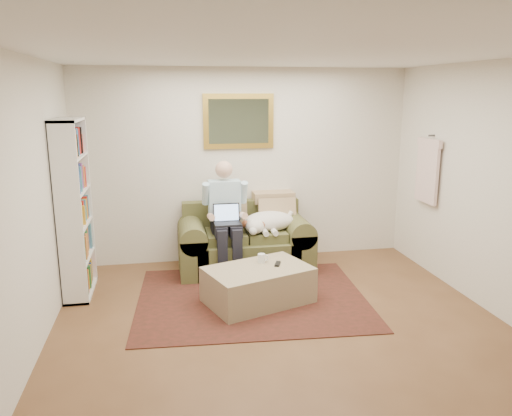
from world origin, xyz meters
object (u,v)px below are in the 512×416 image
object	(u,v)px
seated_man	(226,220)
ottoman	(258,285)
coffee_mug	(261,258)
sofa	(245,247)
sleeping_dog	(269,221)
laptop	(227,218)
bookshelf	(74,209)

from	to	relation	value
seated_man	ottoman	size ratio (longest dim) A/B	1.30
coffee_mug	sofa	bearing A→B (deg)	92.34
ottoman	sleeping_dog	bearing A→B (deg)	71.50
laptop	ottoman	xyz separation A→B (m)	(0.22, -0.88, -0.55)
ottoman	coffee_mug	world-z (taller)	coffee_mug
laptop	bookshelf	bearing A→B (deg)	-173.14
seated_man	ottoman	world-z (taller)	seated_man
sleeping_dog	bookshelf	size ratio (longest dim) A/B	0.35
ottoman	bookshelf	world-z (taller)	bookshelf
sleeping_dog	laptop	bearing A→B (deg)	-166.36
bookshelf	laptop	bearing A→B (deg)	6.86
laptop	bookshelf	world-z (taller)	bookshelf
laptop	sleeping_dog	world-z (taller)	laptop
coffee_mug	bookshelf	distance (m)	2.18
coffee_mug	seated_man	bearing A→B (deg)	110.84
ottoman	coffee_mug	bearing A→B (deg)	67.41
sleeping_dog	ottoman	distance (m)	1.16
laptop	ottoman	size ratio (longest dim) A/B	0.30
laptop	sleeping_dog	distance (m)	0.59
seated_man	coffee_mug	distance (m)	0.87
sleeping_dog	coffee_mug	world-z (taller)	sleeping_dog
sofa	sleeping_dog	size ratio (longest dim) A/B	2.43
seated_man	sleeping_dog	size ratio (longest dim) A/B	2.04
sofa	ottoman	distance (m)	1.10
sleeping_dog	coffee_mug	xyz separation A→B (m)	(-0.27, -0.84, -0.20)
seated_man	bookshelf	world-z (taller)	bookshelf
sofa	ottoman	world-z (taller)	sofa
laptop	seated_man	bearing A→B (deg)	90.00
ottoman	bookshelf	bearing A→B (deg)	161.44
seated_man	laptop	world-z (taller)	seated_man
seated_man	bookshelf	xyz separation A→B (m)	(-1.76, -0.28, 0.28)
laptop	bookshelf	distance (m)	1.79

